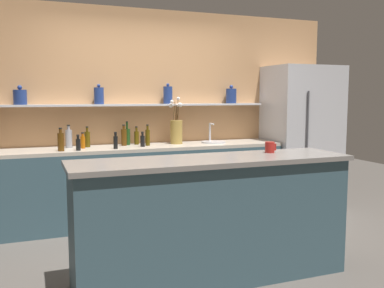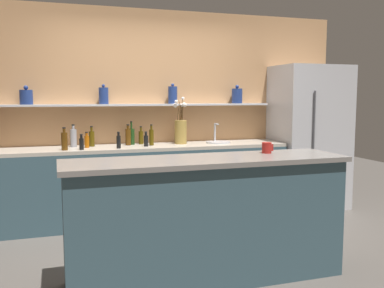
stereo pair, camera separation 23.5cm
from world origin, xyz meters
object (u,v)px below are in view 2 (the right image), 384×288
Objects in this scene: sink_fixture at (218,141)px; bottle_oil_10 at (141,137)px; flower_vase at (181,130)px; bottle_sauce_8 at (82,143)px; bottle_spirit_3 at (128,137)px; bottle_sauce_0 at (146,140)px; coffee_mug at (267,148)px; bottle_sauce_1 at (87,141)px; bottle_spirit_5 at (73,138)px; bottle_spirit_2 at (64,141)px; bottle_wine_4 at (132,136)px; bottle_oil_6 at (92,138)px; refrigerator at (309,137)px; bottle_sauce_7 at (119,141)px; bottle_oil_9 at (151,137)px.

sink_fixture is 0.98m from bottle_oil_10.
bottle_sauce_8 is (-1.23, -0.25, -0.10)m from flower_vase.
bottle_sauce_8 is at bearing -153.33° from bottle_spirit_3.
coffee_mug reaches higher than bottle_sauce_0.
bottle_sauce_1 is at bearing -176.35° from flower_vase.
bottle_sauce_0 is 0.67× the size of bottle_spirit_5.
bottle_sauce_8 is (0.18, -0.01, -0.03)m from bottle_spirit_2.
sink_fixture is 1.07× the size of bottle_wine_4.
bottle_spirit_2 is at bearing -138.85° from bottle_oil_6.
bottle_spirit_3 is at bearing -157.79° from bottle_oil_10.
sink_fixture is 1.90m from bottle_spirit_2.
bottle_oil_6 is 1.38× the size of bottle_sauce_8.
bottle_spirit_3 is 0.64m from bottle_sauce_8.
refrigerator is 1.31m from sink_fixture.
bottle_sauce_8 is at bearing -172.18° from bottle_sauce_0.
bottle_wine_4 reaches higher than coffee_mug.
bottle_spirit_2 is 1.33× the size of bottle_sauce_7.
coffee_mug reaches higher than bottle_sauce_7.
bottle_sauce_1 is (-1.16, -0.07, -0.10)m from flower_vase.
bottle_spirit_3 is 0.64m from bottle_spirit_5.
coffee_mug is (0.64, -1.74, 0.04)m from bottle_oil_9.
bottle_spirit_5 is at bearing 140.10° from bottle_sauce_1.
bottle_oil_6 is 0.71m from bottle_oil_9.
bottle_sauce_8 is (-1.70, -0.19, 0.05)m from sink_fixture.
bottle_oil_9 is at bearing -179.59° from sink_fixture.
bottle_spirit_5 is at bearing 177.95° from flower_vase.
bottle_sauce_8 is 1.70× the size of coffee_mug.
flower_vase is 3.29× the size of bottle_sauce_0.
refrigerator is at bearing -5.37° from bottle_oil_10.
bottle_sauce_7 is at bearing -30.99° from bottle_spirit_5.
bottle_sauce_1 is 0.58m from bottle_wine_4.
bottle_sauce_7 reaches higher than bottle_sauce_0.
bottle_sauce_0 is 0.12m from bottle_oil_9.
flower_vase reaches higher than bottle_oil_6.
refrigerator is at bearing -3.55° from flower_vase.
bottle_oil_10 is (0.17, 0.07, -0.02)m from bottle_spirit_3.
bottle_oil_9 is at bearing -8.70° from bottle_oil_6.
bottle_oil_9 reaches higher than bottle_sauce_8.
sink_fixture is 1.62× the size of bottle_sauce_7.
bottle_spirit_3 is at bearing 176.65° from refrigerator.
bottle_oil_9 is (0.42, 0.18, 0.02)m from bottle_sauce_7.
coffee_mug is at bearing -46.43° from bottle_sauce_8.
coffee_mug is (-0.22, -1.75, 0.13)m from sink_fixture.
bottle_oil_9 is at bearing -170.03° from flower_vase.
coffee_mug is (1.48, -1.56, 0.07)m from bottle_sauce_8.
bottle_sauce_8 is at bearing -4.73° from bottle_spirit_2.
bottle_oil_10 is at bearing 22.21° from bottle_spirit_3.
flower_vase is 2.20× the size of bottle_spirit_5.
bottle_spirit_3 is at bearing 19.84° from bottle_spirit_2.
sink_fixture reaches higher than bottle_sauce_1.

